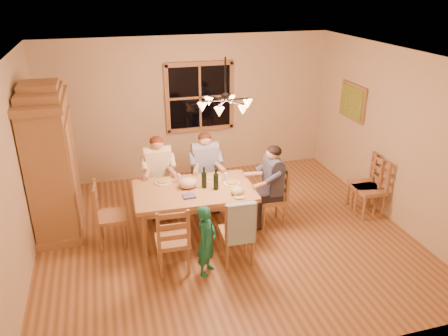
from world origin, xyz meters
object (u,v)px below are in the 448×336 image
object	(u,v)px
adult_woman	(158,165)
child	(207,241)
chair_far_left	(160,195)
adult_slate_man	(272,176)
chair_end_right	(271,207)
chair_end_left	(112,226)
chandelier	(225,104)
chair_near_right	(237,241)
armoire	(52,165)
chair_spare_front	(362,193)
wine_bottle_a	(204,178)
wine_bottle_b	(216,179)
dining_table	(194,195)
chair_spare_back	(368,198)
adult_plaid_man	(205,161)
chair_near_left	(173,250)
chair_far_right	(206,190)

from	to	relation	value
adult_woman	child	size ratio (longest dim) A/B	0.88
chair_far_left	adult_slate_man	distance (m)	1.94
chair_end_right	adult_woman	world-z (taller)	adult_woman
chair_end_left	adult_woman	bearing A→B (deg)	136.74
chandelier	chair_near_right	world-z (taller)	chandelier
armoire	chair_end_left	xyz separation A→B (m)	(0.77, -0.75, -0.75)
chandelier	chair_spare_front	distance (m)	3.03
adult_woman	chair_end_left	bearing A→B (deg)	46.74
wine_bottle_a	wine_bottle_b	bearing A→B (deg)	-32.31
dining_table	chair_spare_back	bearing A→B (deg)	-3.83
chandelier	adult_plaid_man	bearing A→B (deg)	93.06
chair_near_left	chair_spare_back	distance (m)	3.41
dining_table	wine_bottle_b	xyz separation A→B (m)	(0.31, -0.10, 0.27)
chair_end_right	wine_bottle_b	bearing A→B (deg)	95.29
chair_near_right	chair_end_left	size ratio (longest dim) A/B	1.00
chair_near_right	adult_woman	distance (m)	1.96
chair_end_left	wine_bottle_a	distance (m)	1.52
chair_end_right	chair_spare_back	distance (m)	1.66
dining_table	child	distance (m)	1.02
chair_end_right	chair_spare_front	distance (m)	1.66
chandelier	chair_far_right	distance (m)	2.04
child	chair_spare_back	world-z (taller)	chair_spare_back
chair_spare_front	chandelier	bearing A→B (deg)	105.61
chair_end_right	adult_woman	xyz separation A→B (m)	(-1.63, 0.89, 0.54)
adult_plaid_man	adult_slate_man	bearing A→B (deg)	136.64
chair_far_left	chair_far_right	world-z (taller)	same
chair_far_left	chair_far_right	bearing A→B (deg)	-180.00
chair_far_left	armoire	bearing A→B (deg)	4.11
dining_table	adult_woman	distance (m)	0.96
chair_end_left	chair_spare_back	bearing A→B (deg)	88.83
dining_table	chair_near_right	size ratio (longest dim) A/B	1.82
dining_table	chair_spare_front	size ratio (longest dim) A/B	1.82
dining_table	chair_far_left	distance (m)	1.01
adult_woman	chair_end_right	bearing A→B (deg)	153.43
armoire	dining_table	size ratio (longest dim) A/B	1.28
chair_spare_front	chair_near_left	bearing A→B (deg)	114.90
wine_bottle_b	chair_spare_front	bearing A→B (deg)	1.52
chandelier	chair_end_left	bearing A→B (deg)	171.64
chair_spare_front	dining_table	bearing A→B (deg)	101.12
adult_plaid_man	chair_near_left	bearing A→B (deg)	64.80
child	chair_spare_front	bearing A→B (deg)	-33.82
armoire	chair_near_right	xyz separation A→B (m)	(2.40, -1.64, -0.75)
chair_far_right	chair_end_right	world-z (taller)	same
adult_slate_man	child	size ratio (longest dim) A/B	0.88
chair_end_right	wine_bottle_a	xyz separation A→B (m)	(-1.06, 0.05, 0.62)
chair_end_right	chair_spare_back	size ratio (longest dim) A/B	1.00
chair_end_left	adult_plaid_man	distance (m)	1.85
chair_end_right	child	size ratio (longest dim) A/B	1.00
chair_far_left	chair_near_right	distance (m)	1.88
armoire	chair_far_left	size ratio (longest dim) A/B	2.32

